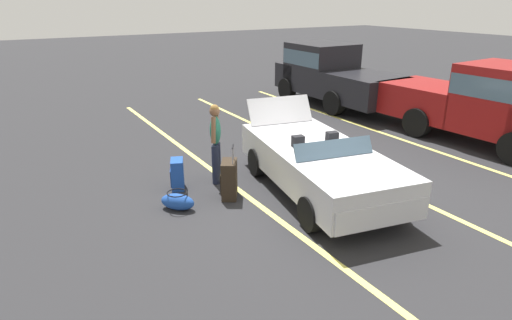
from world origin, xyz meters
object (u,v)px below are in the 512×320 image
suitcase_medium_bright (177,174)px  traveler_person (216,139)px  convertible_car (324,168)px  parked_pickup_truck_near (329,73)px  parked_pickup_truck_far (488,102)px  duffel_bag (178,201)px  suitcase_large_black (229,179)px

suitcase_medium_bright → traveler_person: 1.04m
convertible_car → parked_pickup_truck_near: 8.00m
parked_pickup_truck_near → parked_pickup_truck_far: 5.67m
duffel_bag → parked_pickup_truck_near: (-5.15, 7.77, 0.95)m
suitcase_medium_bright → duffel_bag: size_ratio=0.92×
traveler_person → parked_pickup_truck_far: (1.29, 7.13, 0.18)m
traveler_person → parked_pickup_truck_near: 7.91m
convertible_car → duffel_bag: convertible_car is taller
suitcase_medium_bright → convertible_car: bearing=163.7°
suitcase_medium_bright → parked_pickup_truck_far: bearing=-167.5°
suitcase_medium_bright → traveler_person: traveler_person is taller
parked_pickup_truck_near → suitcase_medium_bright: bearing=119.9°
suitcase_large_black → parked_pickup_truck_near: (-5.17, 6.72, 0.74)m
convertible_car → parked_pickup_truck_far: parked_pickup_truck_far is taller
suitcase_large_black → duffel_bag: suitcase_large_black is taller
suitcase_large_black → suitcase_medium_bright: 1.14m
traveler_person → parked_pickup_truck_near: size_ratio=0.33×
convertible_car → parked_pickup_truck_far: (-0.44, 5.70, 0.51)m
parked_pickup_truck_far → parked_pickup_truck_near: bearing=-178.0°
suitcase_medium_bright → duffel_bag: suitcase_medium_bright is taller
duffel_bag → traveler_person: size_ratio=0.41×
traveler_person → parked_pickup_truck_near: parked_pickup_truck_near is taller
suitcase_medium_bright → parked_pickup_truck_near: (-4.28, 7.43, 0.80)m
parked_pickup_truck_far → suitcase_large_black: bearing=-97.2°
duffel_bag → parked_pickup_truck_near: size_ratio=0.13×
convertible_car → suitcase_medium_bright: convertible_car is taller
duffel_bag → suitcase_medium_bright: bearing=158.5°
traveler_person → suitcase_medium_bright: bearing=-149.8°
suitcase_large_black → parked_pickup_truck_far: 7.31m
convertible_car → duffel_bag: size_ratio=6.60×
convertible_car → traveler_person: traveler_person is taller
parked_pickup_truck_far → suitcase_medium_bright: bearing=-103.1°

